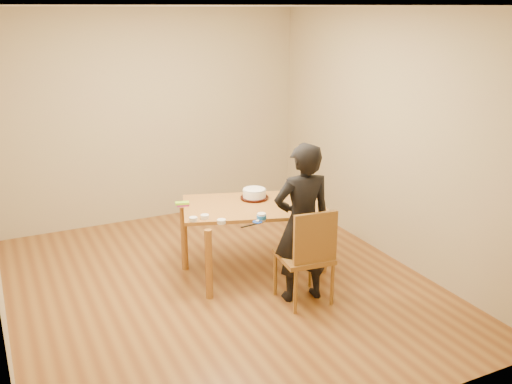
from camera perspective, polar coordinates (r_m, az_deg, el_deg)
name	(u,v)px	position (r m, az deg, el deg)	size (l,w,h in m)	color
room_shell	(205,149)	(5.69, -5.08, 4.32)	(4.00, 4.50, 2.70)	brown
dining_table	(254,206)	(5.89, -0.21, -1.44)	(1.44, 0.86, 0.04)	brown
dining_chair	(304,257)	(5.42, 4.81, -6.45)	(0.46, 0.46, 0.04)	brown
cake_plate	(254,198)	(6.06, -0.17, -0.58)	(0.30, 0.30, 0.02)	#B31C0B
cake	(254,193)	(6.04, -0.17, -0.13)	(0.24, 0.24, 0.08)	white
frosting_dome	(254,189)	(6.02, -0.17, 0.34)	(0.24, 0.24, 0.03)	white
frosting_tub	(262,217)	(5.44, 0.56, -2.51)	(0.08, 0.08, 0.07)	white
frosting_lid	(258,222)	(5.41, 0.15, -3.00)	(0.09, 0.09, 0.01)	#173796
frosting_dollop	(258,221)	(5.40, 0.15, -2.87)	(0.04, 0.04, 0.02)	white
ramekin_green	(221,221)	(5.38, -3.48, -2.96)	(0.08, 0.08, 0.04)	white
ramekin_yellow	(205,217)	(5.51, -5.15, -2.48)	(0.08, 0.08, 0.04)	white
ramekin_multi	(193,219)	(5.47, -6.29, -2.71)	(0.08, 0.08, 0.04)	white
candy_box_pink	(183,205)	(5.89, -7.33, -1.30)	(0.12, 0.06, 0.02)	#DF346A
candy_box_green	(182,203)	(5.89, -7.40, -1.11)	(0.14, 0.07, 0.02)	green
spatula	(249,226)	(5.31, -0.74, -3.38)	(0.17, 0.02, 0.01)	black
person	(302,223)	(5.33, 4.65, -3.13)	(0.56, 0.37, 1.54)	black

